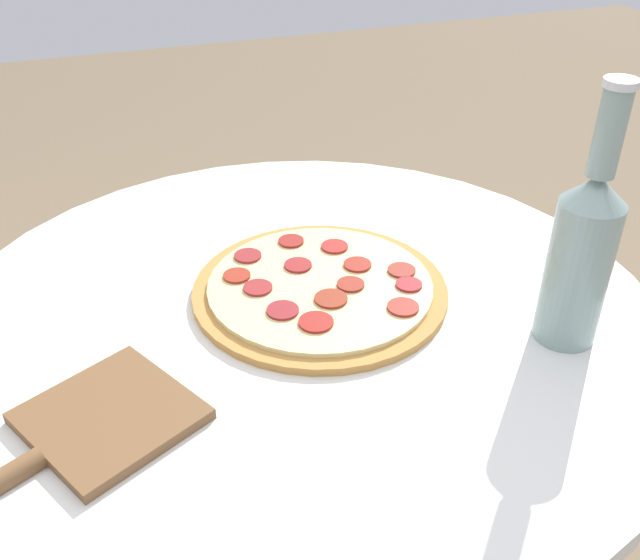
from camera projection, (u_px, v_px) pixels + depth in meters
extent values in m
cylinder|color=silver|center=(304.00, 509.00, 1.07)|extent=(0.09, 0.09, 0.70)
cylinder|color=silver|center=(300.00, 315.00, 0.87)|extent=(0.88, 0.88, 0.02)
cylinder|color=#B77F3D|center=(320.00, 290.00, 0.89)|extent=(0.32, 0.32, 0.01)
cylinder|color=beige|center=(320.00, 285.00, 0.88)|extent=(0.28, 0.28, 0.01)
cylinder|color=maroon|center=(331.00, 299.00, 0.85)|extent=(0.04, 0.04, 0.00)
cylinder|color=maroon|center=(258.00, 288.00, 0.87)|extent=(0.04, 0.04, 0.00)
cylinder|color=maroon|center=(298.00, 265.00, 0.91)|extent=(0.04, 0.04, 0.00)
cylinder|color=maroon|center=(248.00, 256.00, 0.93)|extent=(0.04, 0.04, 0.00)
cylinder|color=maroon|center=(357.00, 265.00, 0.91)|extent=(0.04, 0.04, 0.00)
cylinder|color=maroon|center=(316.00, 322.00, 0.81)|extent=(0.04, 0.04, 0.00)
cylinder|color=maroon|center=(283.00, 310.00, 0.83)|extent=(0.04, 0.04, 0.00)
cylinder|color=maroon|center=(335.00, 247.00, 0.95)|extent=(0.04, 0.04, 0.00)
cylinder|color=maroon|center=(237.00, 276.00, 0.89)|extent=(0.03, 0.03, 0.00)
cylinder|color=maroon|center=(403.00, 307.00, 0.83)|extent=(0.04, 0.04, 0.00)
cylinder|color=maroon|center=(291.00, 241.00, 0.96)|extent=(0.03, 0.03, 0.00)
cylinder|color=maroon|center=(351.00, 285.00, 0.87)|extent=(0.03, 0.03, 0.00)
cylinder|color=maroon|center=(409.00, 285.00, 0.87)|extent=(0.03, 0.03, 0.00)
cylinder|color=maroon|center=(402.00, 270.00, 0.90)|extent=(0.04, 0.04, 0.00)
cylinder|color=gray|center=(577.00, 273.00, 0.77)|extent=(0.07, 0.07, 0.17)
cone|color=gray|center=(596.00, 190.00, 0.72)|extent=(0.07, 0.07, 0.03)
cylinder|color=gray|center=(609.00, 133.00, 0.68)|extent=(0.03, 0.03, 0.09)
cylinder|color=silver|center=(621.00, 83.00, 0.66)|extent=(0.03, 0.03, 0.01)
cube|color=brown|center=(110.00, 416.00, 0.70)|extent=(0.20, 0.20, 0.01)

